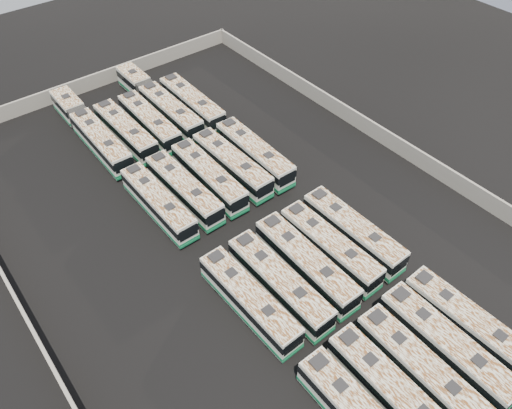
{
  "coord_description": "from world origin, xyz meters",
  "views": [
    {
      "loc": [
        -21.46,
        -27.76,
        38.87
      ],
      "look_at": [
        1.95,
        1.7,
        1.6
      ],
      "focal_mm": 35.0,
      "sensor_mm": 36.0,
      "label": 1
    }
  ],
  "objects_px": {
    "bus_midfront_far_left": "(249,300)",
    "bus_midback_right": "(232,164)",
    "bus_midfront_right": "(330,247)",
    "bus_back_far_right": "(192,103)",
    "bus_midback_center": "(209,177)",
    "bus_front_right": "(445,346)",
    "bus_back_left": "(126,131)",
    "bus_midback_far_left": "(159,203)",
    "bus_midback_far_right": "(254,154)",
    "bus_front_left": "(393,393)",
    "bus_midfront_left": "(279,283)",
    "bus_midback_left": "(184,189)",
    "bus_back_center": "(150,122)",
    "bus_front_far_right": "(467,324)",
    "bus_midfront_center": "(306,264)",
    "bus_back_far_left": "(90,130)",
    "bus_back_right": "(158,101)",
    "bus_front_center": "(421,371)",
    "bus_midfront_far_right": "(353,232)"
  },
  "relations": [
    {
      "from": "bus_midfront_far_left",
      "to": "bus_midback_right",
      "type": "distance_m",
      "value": 18.75
    },
    {
      "from": "bus_midfront_right",
      "to": "bus_back_far_right",
      "type": "height_order",
      "value": "bus_back_far_right"
    },
    {
      "from": "bus_midback_center",
      "to": "bus_front_right",
      "type": "bearing_deg",
      "value": -82.67
    },
    {
      "from": "bus_midback_right",
      "to": "bus_back_left",
      "type": "bearing_deg",
      "value": 115.21
    },
    {
      "from": "bus_midfront_right",
      "to": "bus_midback_right",
      "type": "xyz_separation_m",
      "value": [
        -0.06,
        15.95,
        0.04
      ]
    },
    {
      "from": "bus_midback_far_left",
      "to": "bus_midback_far_right",
      "type": "relative_size",
      "value": 0.96
    },
    {
      "from": "bus_front_left",
      "to": "bus_midback_far_left",
      "type": "bearing_deg",
      "value": 97.3
    },
    {
      "from": "bus_front_right",
      "to": "bus_back_left",
      "type": "distance_m",
      "value": 43.41
    },
    {
      "from": "bus_midfront_left",
      "to": "bus_midback_center",
      "type": "bearing_deg",
      "value": 77.99
    },
    {
      "from": "bus_midfront_right",
      "to": "bus_midback_far_right",
      "type": "height_order",
      "value": "bus_midback_far_right"
    },
    {
      "from": "bus_midback_left",
      "to": "bus_back_center",
      "type": "xyz_separation_m",
      "value": [
        3.34,
        13.32,
        0.03
      ]
    },
    {
      "from": "bus_front_far_right",
      "to": "bus_back_far_right",
      "type": "height_order",
      "value": "bus_back_far_right"
    },
    {
      "from": "bus_back_far_right",
      "to": "bus_front_far_right",
      "type": "bearing_deg",
      "value": -89.3
    },
    {
      "from": "bus_front_right",
      "to": "bus_midfront_center",
      "type": "height_order",
      "value": "bus_front_right"
    },
    {
      "from": "bus_front_far_right",
      "to": "bus_midback_right",
      "type": "xyz_separation_m",
      "value": [
        -3.24,
        29.41,
        0.04
      ]
    },
    {
      "from": "bus_front_far_right",
      "to": "bus_midback_left",
      "type": "distance_m",
      "value": 30.92
    },
    {
      "from": "bus_front_far_right",
      "to": "bus_back_center",
      "type": "distance_m",
      "value": 43.13
    },
    {
      "from": "bus_midback_far_left",
      "to": "bus_midback_left",
      "type": "xyz_separation_m",
      "value": [
        3.27,
        0.08,
        0.01
      ]
    },
    {
      "from": "bus_midfront_right",
      "to": "bus_back_far_left",
      "type": "distance_m",
      "value": 33.91
    },
    {
      "from": "bus_midback_right",
      "to": "bus_midfront_far_left",
      "type": "bearing_deg",
      "value": -122.61
    },
    {
      "from": "bus_midback_left",
      "to": "bus_back_far_right",
      "type": "height_order",
      "value": "bus_back_far_right"
    },
    {
      "from": "bus_midback_far_left",
      "to": "bus_back_far_right",
      "type": "xyz_separation_m",
      "value": [
        13.19,
        13.58,
        0.07
      ]
    },
    {
      "from": "bus_midback_right",
      "to": "bus_midback_far_right",
      "type": "xyz_separation_m",
      "value": [
        3.25,
        -0.06,
        0.02
      ]
    },
    {
      "from": "bus_front_far_right",
      "to": "bus_back_center",
      "type": "xyz_separation_m",
      "value": [
        -6.49,
        42.63,
        0.03
      ]
    },
    {
      "from": "bus_midfront_far_left",
      "to": "bus_back_far_right",
      "type": "relative_size",
      "value": 0.96
    },
    {
      "from": "bus_midback_left",
      "to": "bus_midfront_right",
      "type": "bearing_deg",
      "value": -68.22
    },
    {
      "from": "bus_front_far_right",
      "to": "bus_back_far_left",
      "type": "xyz_separation_m",
      "value": [
        -13.1,
        45.89,
        0.03
      ]
    },
    {
      "from": "bus_midfront_right",
      "to": "bus_midback_far_left",
      "type": "relative_size",
      "value": 1.01
    },
    {
      "from": "bus_midfront_far_left",
      "to": "bus_back_left",
      "type": "bearing_deg",
      "value": 82.68
    },
    {
      "from": "bus_midfront_left",
      "to": "bus_back_right",
      "type": "bearing_deg",
      "value": 78.16
    },
    {
      "from": "bus_midback_right",
      "to": "bus_back_right",
      "type": "xyz_separation_m",
      "value": [
        0.08,
        16.72,
        -0.01
      ]
    },
    {
      "from": "bus_front_center",
      "to": "bus_back_right",
      "type": "xyz_separation_m",
      "value": [
        3.42,
        46.37,
        0.0
      ]
    },
    {
      "from": "bus_front_right",
      "to": "bus_midfront_right",
      "type": "relative_size",
      "value": 1.04
    },
    {
      "from": "bus_front_far_right",
      "to": "bus_midfront_far_left",
      "type": "bearing_deg",
      "value": 132.89
    },
    {
      "from": "bus_midback_left",
      "to": "bus_midback_right",
      "type": "relative_size",
      "value": 0.98
    },
    {
      "from": "bus_midfront_right",
      "to": "bus_back_center",
      "type": "bearing_deg",
      "value": 95.59
    },
    {
      "from": "bus_midfront_far_right",
      "to": "bus_back_center",
      "type": "bearing_deg",
      "value": 102.08
    },
    {
      "from": "bus_front_center",
      "to": "bus_back_left",
      "type": "relative_size",
      "value": 1.01
    },
    {
      "from": "bus_midfront_center",
      "to": "bus_back_left",
      "type": "relative_size",
      "value": 1.03
    },
    {
      "from": "bus_back_far_left",
      "to": "bus_front_left",
      "type": "bearing_deg",
      "value": -85.09
    },
    {
      "from": "bus_back_center",
      "to": "bus_midfront_left",
      "type": "bearing_deg",
      "value": -95.57
    },
    {
      "from": "bus_front_far_right",
      "to": "bus_midback_right",
      "type": "distance_m",
      "value": 29.59
    },
    {
      "from": "bus_front_center",
      "to": "bus_midfront_left",
      "type": "height_order",
      "value": "bus_midfront_left"
    },
    {
      "from": "bus_midback_left",
      "to": "bus_back_far_left",
      "type": "xyz_separation_m",
      "value": [
        -3.27,
        16.57,
        0.03
      ]
    },
    {
      "from": "bus_front_left",
      "to": "bus_midfront_left",
      "type": "xyz_separation_m",
      "value": [
        -0.11,
        13.28,
        0.03
      ]
    },
    {
      "from": "bus_back_center",
      "to": "bus_back_right",
      "type": "relative_size",
      "value": 0.65
    },
    {
      "from": "bus_front_right",
      "to": "bus_back_left",
      "type": "relative_size",
      "value": 1.03
    },
    {
      "from": "bus_midfront_left",
      "to": "bus_midback_center",
      "type": "height_order",
      "value": "bus_midfront_left"
    },
    {
      "from": "bus_midfront_center",
      "to": "bus_back_far_right",
      "type": "height_order",
      "value": "same"
    },
    {
      "from": "bus_midfront_far_right",
      "to": "bus_back_left",
      "type": "bearing_deg",
      "value": 107.99
    }
  ]
}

